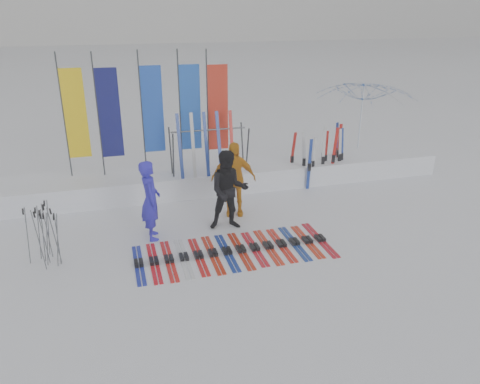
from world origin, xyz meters
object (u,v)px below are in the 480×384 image
object	(u,v)px
ski_rack	(209,144)
person_black	(229,190)
person_blue	(150,200)
tent_canopy	(362,124)
person_yellow	(233,179)
ski_row	(233,250)

from	to	relation	value
ski_rack	person_black	bearing A→B (deg)	-91.16
person_black	ski_rack	size ratio (longest dim) A/B	0.91
person_blue	tent_canopy	distance (m)	7.63
person_yellow	tent_canopy	bearing A→B (deg)	38.03
tent_canopy	ski_rack	xyz separation A→B (m)	(-5.09, -0.91, -0.00)
person_blue	person_yellow	xyz separation A→B (m)	(2.07, 0.73, 0.03)
person_blue	ski_row	world-z (taller)	person_blue
person_yellow	tent_canopy	size ratio (longest dim) A/B	0.60
ski_row	ski_rack	distance (m)	3.70
person_black	tent_canopy	xyz separation A→B (m)	(5.14, 3.18, 0.45)
person_blue	person_yellow	size ratio (longest dim) A/B	0.97
tent_canopy	person_yellow	bearing A→B (deg)	-153.01
person_blue	ski_row	xyz separation A→B (m)	(1.55, -1.15, -0.86)
person_black	person_yellow	xyz separation A→B (m)	(0.30, 0.72, -0.01)
person_blue	ski_rack	distance (m)	2.96
tent_canopy	ski_row	size ratio (longest dim) A/B	0.75
person_yellow	ski_row	xyz separation A→B (m)	(-0.51, -1.88, -0.89)
person_yellow	ski_row	distance (m)	2.14
person_black	person_yellow	distance (m)	0.78
ski_rack	ski_row	bearing A→B (deg)	-94.31
ski_rack	person_yellow	bearing A→B (deg)	-80.73
person_blue	ski_rack	bearing A→B (deg)	-38.38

